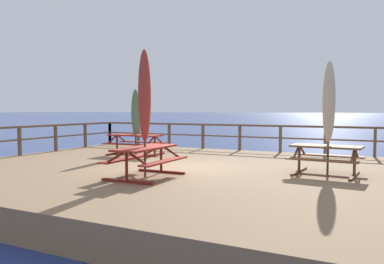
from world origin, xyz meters
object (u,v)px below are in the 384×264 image
Objects in this scene: picnic_table_back_left at (145,155)px; patio_umbrella_short_mid at (329,103)px; patio_umbrella_tall_back_left at (136,113)px; picnic_table_mid_centre at (326,154)px; picnic_table_front_left at (135,140)px; patio_umbrella_tall_mid_right at (144,96)px.

picnic_table_back_left is 0.67× the size of patio_umbrella_short_mid.
picnic_table_back_left is 0.80× the size of patio_umbrella_tall_back_left.
picnic_table_back_left and picnic_table_mid_centre have the same top height.
picnic_table_mid_centre is at bearing -11.47° from picnic_table_front_left.
picnic_table_back_left is at bearing -148.67° from picnic_table_mid_centre.
patio_umbrella_short_mid is (4.03, 2.48, 1.32)m from picnic_table_back_left.
patio_umbrella_tall_mid_right is at bearing -52.32° from picnic_table_front_left.
patio_umbrella_short_mid is at bearing -11.01° from picnic_table_front_left.
picnic_table_front_left is 0.84× the size of patio_umbrella_tall_back_left.
picnic_table_back_left is 0.95× the size of picnic_table_front_left.
picnic_table_mid_centre is 7.24m from patio_umbrella_tall_back_left.
picnic_table_back_left is at bearing -148.40° from patio_umbrella_short_mid.
picnic_table_back_left is at bearing -52.42° from patio_umbrella_tall_back_left.
picnic_table_mid_centre and picnic_table_front_left have the same top height.
picnic_table_mid_centre is 1.32m from patio_umbrella_short_mid.
picnic_table_mid_centre is at bearing 31.33° from patio_umbrella_tall_mid_right.
picnic_table_mid_centre is 0.75× the size of patio_umbrella_tall_back_left.
patio_umbrella_short_mid is (7.01, -1.36, 1.31)m from picnic_table_front_left.
picnic_table_back_left is 0.62× the size of patio_umbrella_tall_mid_right.
picnic_table_mid_centre is 7.11m from picnic_table_front_left.
patio_umbrella_tall_back_left is at bearing 168.45° from patio_umbrella_short_mid.
picnic_table_mid_centre is 0.89× the size of picnic_table_front_left.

